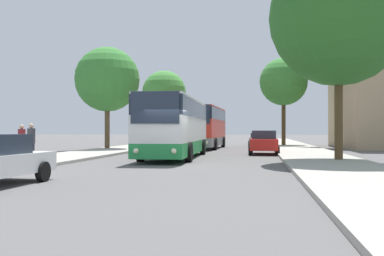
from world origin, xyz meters
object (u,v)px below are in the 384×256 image
(parked_car_right_near, at_px, (264,142))
(parked_car_right_far, at_px, (260,139))
(tree_right_near, at_px, (338,17))
(bus_front, at_px, (176,127))
(tree_left_near, at_px, (164,93))
(bus_middle, at_px, (206,127))
(tree_left_far, at_px, (107,80))
(pedestrian_waiting_near, at_px, (31,142))
(pedestrian_waiting_far, at_px, (22,142))
(tree_right_mid, at_px, (284,82))

(parked_car_right_near, height_order, parked_car_right_far, parked_car_right_near)
(parked_car_right_far, bearing_deg, tree_right_near, 100.40)
(parked_car_right_near, bearing_deg, bus_front, 43.11)
(parked_car_right_far, distance_m, tree_left_near, 11.55)
(parked_car_right_near, xyz_separation_m, tree_left_near, (-10.11, 16.28, 4.73))
(bus_front, xyz_separation_m, bus_middle, (0.25, 13.18, 0.10))
(bus_front, bearing_deg, tree_left_far, 127.10)
(parked_car_right_far, bearing_deg, bus_front, 74.34)
(tree_left_far, height_order, tree_right_near, tree_right_near)
(parked_car_right_near, height_order, pedestrian_waiting_near, pedestrian_waiting_near)
(parked_car_right_near, bearing_deg, tree_left_far, -19.28)
(tree_left_near, bearing_deg, pedestrian_waiting_near, -91.51)
(bus_front, relative_size, pedestrian_waiting_far, 6.95)
(bus_middle, height_order, parked_car_right_far, bus_middle)
(pedestrian_waiting_near, height_order, tree_left_near, tree_left_near)
(tree_left_far, height_order, tree_right_mid, tree_right_mid)
(pedestrian_waiting_far, bearing_deg, tree_left_near, 96.96)
(bus_middle, bearing_deg, pedestrian_waiting_near, -105.39)
(parked_car_right_near, relative_size, tree_left_near, 0.56)
(pedestrian_waiting_far, bearing_deg, parked_car_right_far, 73.00)
(bus_middle, relative_size, tree_left_far, 1.28)
(pedestrian_waiting_near, distance_m, tree_left_far, 15.84)
(pedestrian_waiting_far, height_order, tree_left_far, tree_left_far)
(parked_car_right_far, bearing_deg, tree_left_far, 34.66)
(bus_front, xyz_separation_m, pedestrian_waiting_far, (-6.98, -4.49, -0.77))
(bus_front, xyz_separation_m, tree_left_far, (-7.22, 9.16, 3.86))
(parked_car_right_near, height_order, tree_right_mid, tree_right_mid)
(bus_middle, distance_m, parked_car_right_near, 9.90)
(parked_car_right_far, bearing_deg, bus_middle, 43.05)
(bus_front, height_order, pedestrian_waiting_far, bus_front)
(pedestrian_waiting_near, bearing_deg, tree_left_far, 171.14)
(parked_car_right_far, xyz_separation_m, tree_left_far, (-12.16, -8.39, 4.93))
(bus_middle, xyz_separation_m, pedestrian_waiting_near, (-5.96, -19.10, -0.86))
(bus_front, bearing_deg, tree_right_near, -17.64)
(bus_front, height_order, tree_left_near, tree_left_near)
(pedestrian_waiting_far, bearing_deg, bus_middle, 79.15)
(tree_right_mid, bearing_deg, pedestrian_waiting_near, -116.73)
(parked_car_right_near, xyz_separation_m, tree_right_near, (3.51, -7.16, 6.34))
(bus_front, bearing_deg, pedestrian_waiting_near, -135.15)
(bus_front, height_order, tree_right_mid, tree_right_mid)
(bus_front, relative_size, tree_left_far, 1.47)
(pedestrian_waiting_near, relative_size, tree_left_near, 0.23)
(bus_middle, distance_m, parked_car_right_far, 6.52)
(bus_front, relative_size, tree_right_mid, 1.38)
(tree_left_near, bearing_deg, bus_front, -76.51)
(bus_middle, relative_size, tree_left_near, 1.35)
(pedestrian_waiting_far, bearing_deg, parked_car_right_near, 48.41)
(pedestrian_waiting_far, xyz_separation_m, tree_right_near, (15.59, 1.95, 6.14))
(tree_left_near, bearing_deg, tree_right_mid, -4.67)
(bus_front, relative_size, parked_car_right_near, 2.74)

